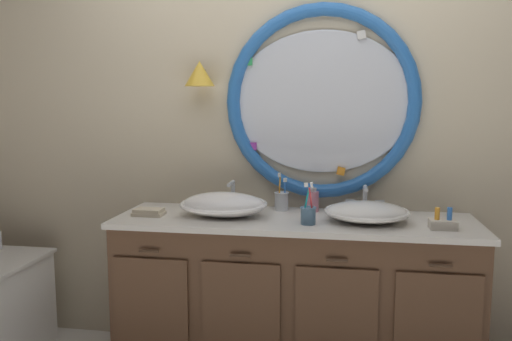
# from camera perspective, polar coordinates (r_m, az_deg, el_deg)

# --- Properties ---
(back_wall_assembly) EXTENTS (6.40, 0.26, 2.60)m
(back_wall_assembly) POSITION_cam_1_polar(r_m,az_deg,el_deg) (2.98, 4.38, 4.85)
(back_wall_assembly) COLOR beige
(back_wall_assembly) RESTS_ON ground_plane
(vanity_counter) EXTENTS (1.88, 0.60, 0.85)m
(vanity_counter) POSITION_cam_1_polar(r_m,az_deg,el_deg) (2.85, 4.15, -13.61)
(vanity_counter) COLOR brown
(vanity_counter) RESTS_ON ground_plane
(sink_basin_left) EXTENTS (0.46, 0.46, 0.13)m
(sink_basin_left) POSITION_cam_1_polar(r_m,az_deg,el_deg) (2.74, -3.59, -3.77)
(sink_basin_left) COLOR white
(sink_basin_left) RESTS_ON vanity_counter
(sink_basin_right) EXTENTS (0.43, 0.43, 0.10)m
(sink_basin_right) POSITION_cam_1_polar(r_m,az_deg,el_deg) (2.68, 12.16, -4.51)
(sink_basin_right) COLOR white
(sink_basin_right) RESTS_ON vanity_counter
(faucet_set_left) EXTENTS (0.22, 0.14, 0.16)m
(faucet_set_left) POSITION_cam_1_polar(r_m,az_deg,el_deg) (2.96, -2.59, -2.97)
(faucet_set_left) COLOR silver
(faucet_set_left) RESTS_ON vanity_counter
(faucet_set_right) EXTENTS (0.21, 0.13, 0.15)m
(faucet_set_right) POSITION_cam_1_polar(r_m,az_deg,el_deg) (2.90, 11.97, -3.41)
(faucet_set_right) COLOR silver
(faucet_set_right) RESTS_ON vanity_counter
(toothbrush_holder_left) EXTENTS (0.08, 0.08, 0.21)m
(toothbrush_holder_left) POSITION_cam_1_polar(r_m,az_deg,el_deg) (2.90, 2.85, -3.30)
(toothbrush_holder_left) COLOR silver
(toothbrush_holder_left) RESTS_ON vanity_counter
(toothbrush_holder_right) EXTENTS (0.08, 0.08, 0.21)m
(toothbrush_holder_right) POSITION_cam_1_polar(r_m,az_deg,el_deg) (2.58, 5.80, -4.82)
(toothbrush_holder_right) COLOR slate
(toothbrush_holder_right) RESTS_ON vanity_counter
(soap_dispenser) EXTENTS (0.07, 0.07, 0.14)m
(soap_dispenser) POSITION_cam_1_polar(r_m,az_deg,el_deg) (2.88, 6.31, -3.34)
(soap_dispenser) COLOR pink
(soap_dispenser) RESTS_ON vanity_counter
(folded_hand_towel) EXTENTS (0.16, 0.10, 0.04)m
(folded_hand_towel) POSITION_cam_1_polar(r_m,az_deg,el_deg) (2.83, -11.80, -4.54)
(folded_hand_towel) COLOR beige
(folded_hand_towel) RESTS_ON vanity_counter
(toiletry_basket) EXTENTS (0.13, 0.09, 0.11)m
(toiletry_basket) POSITION_cam_1_polar(r_m,az_deg,el_deg) (2.64, 20.01, -5.49)
(toiletry_basket) COLOR beige
(toiletry_basket) RESTS_ON vanity_counter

